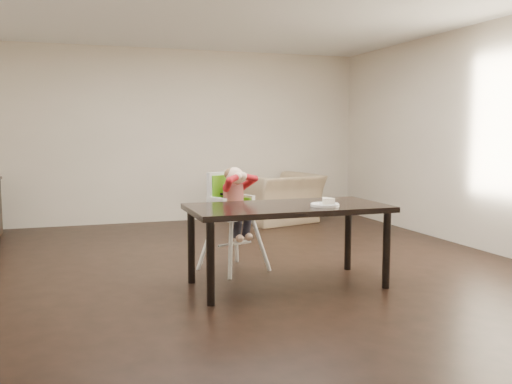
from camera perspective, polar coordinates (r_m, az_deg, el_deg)
ground at (r=5.89m, az=-1.07°, el=-7.87°), size 7.00×7.00×0.00m
room_walls at (r=5.74m, az=-1.11°, el=10.42°), size 6.02×7.02×2.71m
dining_table at (r=5.23m, az=3.17°, el=-2.18°), size 1.80×0.90×0.75m
high_chair at (r=5.81m, az=-2.42°, el=-0.57°), size 0.58×0.58×1.06m
plate at (r=5.16m, az=6.97°, el=-1.14°), size 0.33×0.33×0.07m
armchair at (r=8.88m, az=2.21°, el=0.18°), size 1.33×1.05×1.02m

